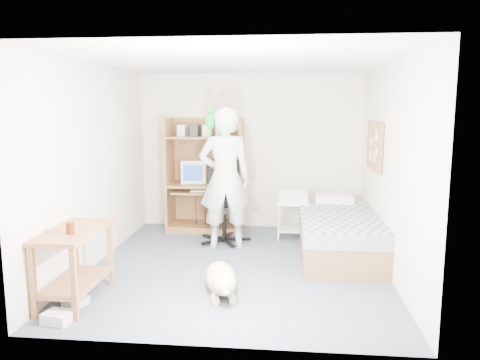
{
  "coord_description": "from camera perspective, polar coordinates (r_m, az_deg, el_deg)",
  "views": [
    {
      "loc": [
        0.58,
        -5.58,
        1.98
      ],
      "look_at": [
        -0.0,
        0.28,
        1.05
      ],
      "focal_mm": 35.0,
      "sensor_mm": 36.0,
      "label": 1
    }
  ],
  "objects": [
    {
      "name": "floor_box_b",
      "position": [
        5.12,
        -19.38,
        -13.83
      ],
      "size": [
        0.23,
        0.26,
        0.08
      ],
      "primitive_type": "cube",
      "rotation": [
        0.0,
        0.0,
        -0.26
      ],
      "color": "#B3B3AE",
      "rests_on": "floor"
    },
    {
      "name": "floor_box_a",
      "position": [
        4.81,
        -21.31,
        -15.32
      ],
      "size": [
        0.28,
        0.24,
        0.1
      ],
      "primitive_type": "cube",
      "rotation": [
        0.0,
        0.0,
        -0.17
      ],
      "color": "silver",
      "rests_on": "floor"
    },
    {
      "name": "wall_left",
      "position": [
        6.11,
        -17.29,
        1.71
      ],
      "size": [
        0.02,
        4.0,
        2.5
      ],
      "primitive_type": "cube",
      "color": "silver",
      "rests_on": "floor"
    },
    {
      "name": "dog",
      "position": [
        5.09,
        -2.3,
        -11.96
      ],
      "size": [
        0.47,
        0.99,
        0.37
      ],
      "rotation": [
        0.0,
        0.0,
        0.24
      ],
      "color": "#D4B38E",
      "rests_on": "floor"
    },
    {
      "name": "office_chair",
      "position": [
        6.92,
        -1.96,
        -4.04
      ],
      "size": [
        0.67,
        0.67,
        1.19
      ],
      "rotation": [
        0.0,
        0.0,
        0.13
      ],
      "color": "black",
      "rests_on": "floor"
    },
    {
      "name": "side_desk",
      "position": [
        5.1,
        -19.55,
        -8.52
      ],
      "size": [
        0.5,
        1.0,
        0.75
      ],
      "color": "brown",
      "rests_on": "floor"
    },
    {
      "name": "wall_back",
      "position": [
        7.64,
        1.3,
        3.48
      ],
      "size": [
        3.6,
        0.02,
        2.5
      ],
      "primitive_type": "cube",
      "color": "silver",
      "rests_on": "floor"
    },
    {
      "name": "printer",
      "position": [
        7.03,
        6.54,
        -1.86
      ],
      "size": [
        0.43,
        0.33,
        0.18
      ],
      "primitive_type": "cube",
      "rotation": [
        0.0,
        0.0,
        -0.02
      ],
      "color": "beige",
      "rests_on": "printer_cart"
    },
    {
      "name": "floor",
      "position": [
        5.95,
        -0.24,
        -10.46
      ],
      "size": [
        4.0,
        4.0,
        0.0
      ],
      "primitive_type": "plane",
      "color": "#495563",
      "rests_on": "ground"
    },
    {
      "name": "keyboard",
      "position": [
        7.39,
        -4.28,
        -1.27
      ],
      "size": [
        0.47,
        0.23,
        0.03
      ],
      "primitive_type": "cube",
      "rotation": [
        0.0,
        0.0,
        0.16
      ],
      "color": "beige",
      "rests_on": "computer_hutch"
    },
    {
      "name": "parrot",
      "position": [
        6.47,
        -3.62,
        7.41
      ],
      "size": [
        0.15,
        0.25,
        0.4
      ],
      "rotation": [
        0.0,
        0.0,
        0.13
      ],
      "color": "#159622",
      "rests_on": "person"
    },
    {
      "name": "ceiling",
      "position": [
        5.64,
        -0.26,
        14.26
      ],
      "size": [
        3.6,
        4.0,
        0.02
      ],
      "primitive_type": "cube",
      "color": "white",
      "rests_on": "wall_back"
    },
    {
      "name": "pencil_cup",
      "position": [
        7.39,
        -1.87,
        -0.08
      ],
      "size": [
        0.08,
        0.08,
        0.12
      ],
      "primitive_type": "cylinder",
      "color": "yellow",
      "rests_on": "computer_hutch"
    },
    {
      "name": "drink_glass",
      "position": [
        4.85,
        -20.0,
        -5.52
      ],
      "size": [
        0.08,
        0.08,
        0.12
      ],
      "primitive_type": "cylinder",
      "color": "#3E160A",
      "rests_on": "side_desk"
    },
    {
      "name": "person",
      "position": [
        6.5,
        -1.84,
        0.17
      ],
      "size": [
        0.78,
        0.56,
        1.97
      ],
      "primitive_type": "imported",
      "rotation": [
        0.0,
        0.0,
        3.28
      ],
      "color": "silver",
      "rests_on": "floor"
    },
    {
      "name": "wall_right",
      "position": [
        5.76,
        17.85,
        1.26
      ],
      "size": [
        0.02,
        4.0,
        2.5
      ],
      "primitive_type": "cube",
      "color": "silver",
      "rests_on": "floor"
    },
    {
      "name": "crt_monitor",
      "position": [
        7.55,
        -5.65,
        1.09
      ],
      "size": [
        0.44,
        0.45,
        0.37
      ],
      "rotation": [
        0.0,
        0.0,
        0.14
      ],
      "color": "beige",
      "rests_on": "computer_hutch"
    },
    {
      "name": "computer_hutch",
      "position": [
        7.52,
        -4.19,
        0.07
      ],
      "size": [
        1.2,
        0.63,
        1.8
      ],
      "color": "brown",
      "rests_on": "floor"
    },
    {
      "name": "bed",
      "position": [
        6.47,
        11.94,
        -6.4
      ],
      "size": [
        1.02,
        2.02,
        0.66
      ],
      "color": "brown",
      "rests_on": "floor"
    },
    {
      "name": "printer_cart",
      "position": [
        7.08,
        6.5,
        -4.12
      ],
      "size": [
        0.49,
        0.4,
        0.58
      ],
      "rotation": [
        0.0,
        0.0,
        -0.02
      ],
      "color": "silver",
      "rests_on": "floor"
    },
    {
      "name": "corkboard",
      "position": [
        6.61,
        16.08,
        4.02
      ],
      "size": [
        0.04,
        0.94,
        0.66
      ],
      "color": "#8A603E",
      "rests_on": "wall_right"
    }
  ]
}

